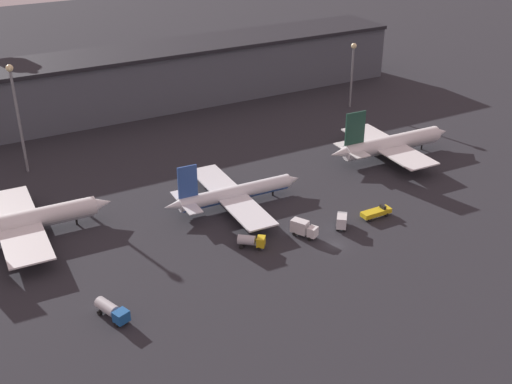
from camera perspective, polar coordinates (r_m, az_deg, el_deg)
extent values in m
plane|color=#26262B|center=(137.45, 7.02, -4.70)|extent=(600.00, 600.00, 0.00)
cube|color=#4C515B|center=(216.11, -8.70, 9.91)|extent=(170.77, 20.25, 18.07)
cube|color=black|center=(213.49, -8.88, 12.38)|extent=(170.77, 22.25, 1.20)
cylinder|color=white|center=(146.50, -19.83, -2.35)|extent=(30.44, 5.11, 4.08)
cylinder|color=#ADB2B7|center=(146.84, -19.78, -2.59)|extent=(28.90, 4.44, 3.47)
cone|color=white|center=(148.54, -13.65, -1.01)|extent=(5.02, 4.04, 3.87)
cube|color=white|center=(146.65, -20.37, -2.65)|extent=(10.17, 35.57, 0.36)
cylinder|color=gray|center=(156.08, -20.51, -1.39)|extent=(4.56, 2.39, 2.24)
cylinder|color=gray|center=(138.77, -19.30, -4.89)|extent=(4.56, 2.39, 2.24)
cylinder|color=black|center=(149.01, -15.66, -2.48)|extent=(0.50, 0.50, 1.83)
cylinder|color=black|center=(149.24, -20.32, -3.19)|extent=(0.50, 0.50, 1.83)
cylinder|color=black|center=(146.39, -20.12, -3.77)|extent=(0.50, 0.50, 1.83)
cylinder|color=white|center=(150.93, -1.81, -0.03)|extent=(28.41, 4.26, 3.29)
cylinder|color=#2D519E|center=(151.19, -1.80, -0.23)|extent=(26.98, 3.72, 2.80)
cone|color=white|center=(157.24, 3.19, 1.11)|extent=(4.06, 3.26, 3.13)
cone|color=white|center=(145.75, -7.25, -1.20)|extent=(5.03, 2.97, 2.80)
cube|color=#2D519E|center=(144.37, -6.10, 0.92)|extent=(4.62, 0.56, 7.67)
cube|color=white|center=(146.47, -6.21, -0.88)|extent=(3.71, 12.49, 0.24)
cube|color=white|center=(150.59, -2.29, -0.29)|extent=(8.42, 34.64, 0.36)
cylinder|color=gray|center=(159.28, -3.47, 0.84)|extent=(3.68, 1.93, 1.81)
cylinder|color=gray|center=(143.81, -0.35, -2.20)|extent=(3.68, 1.93, 1.81)
cylinder|color=black|center=(156.00, 1.50, -0.06)|extent=(0.50, 0.50, 1.48)
cylinder|color=black|center=(152.57, -2.49, -0.74)|extent=(0.50, 0.50, 1.48)
cylinder|color=black|center=(150.45, -2.06, -1.16)|extent=(0.50, 0.50, 1.48)
cylinder|color=white|center=(179.59, 12.02, 4.30)|extent=(30.65, 5.31, 4.28)
cylinder|color=#ADB2B7|center=(179.87, 12.00, 4.08)|extent=(29.10, 4.62, 3.64)
cone|color=white|center=(189.89, 15.97, 5.10)|extent=(5.27, 4.24, 4.06)
cone|color=white|center=(170.03, 7.57, 3.46)|extent=(6.54, 3.85, 3.64)
cube|color=#1E4738|center=(169.78, 8.81, 5.62)|extent=(6.00, 0.60, 8.87)
cube|color=white|center=(171.69, 8.50, 3.75)|extent=(4.66, 11.48, 0.24)
cube|color=white|center=(178.89, 11.62, 4.06)|extent=(10.48, 31.80, 0.36)
cylinder|color=gray|center=(186.32, 10.15, 4.67)|extent=(4.78, 2.51, 2.35)
cylinder|color=gray|center=(173.85, 13.57, 2.63)|extent=(4.78, 2.51, 2.35)
cylinder|color=black|center=(187.29, 14.51, 3.95)|extent=(0.50, 0.50, 1.92)
cylinder|color=black|center=(181.10, 11.21, 3.51)|extent=(0.50, 0.50, 1.92)
cylinder|color=black|center=(178.68, 11.87, 3.11)|extent=(0.50, 0.50, 1.92)
cube|color=white|center=(138.10, 5.06, -3.55)|extent=(2.73, 2.57, 2.17)
cube|color=silver|center=(139.18, 3.91, -3.07)|extent=(3.62, 4.23, 2.89)
cylinder|color=black|center=(139.48, 5.13, -3.86)|extent=(0.90, 1.05, 0.90)
cylinder|color=black|center=(138.25, 4.81, -4.16)|extent=(0.90, 1.05, 0.90)
cylinder|color=black|center=(140.97, 3.78, -3.44)|extent=(0.90, 1.05, 0.90)
cylinder|color=black|center=(139.75, 3.45, -3.73)|extent=(0.90, 1.05, 0.90)
cube|color=gold|center=(148.71, 10.63, -1.78)|extent=(7.42, 2.34, 1.10)
cube|color=black|center=(149.34, 11.21, -1.30)|extent=(0.70, 1.64, 0.80)
cylinder|color=black|center=(151.05, 11.10, -1.70)|extent=(0.90, 0.58, 0.90)
cylinder|color=black|center=(149.91, 11.52, -1.98)|extent=(0.90, 0.58, 0.90)
cylinder|color=black|center=(148.33, 9.67, -2.14)|extent=(0.90, 0.58, 0.90)
cylinder|color=black|center=(147.16, 10.09, -2.43)|extent=(0.90, 0.58, 0.90)
cube|color=#195199|center=(116.27, -11.89, -10.77)|extent=(3.04, 2.84, 2.07)
cylinder|color=#B7B7BC|center=(118.88, -13.09, -9.92)|extent=(3.68, 5.19, 2.19)
cylinder|color=black|center=(117.67, -11.56, -11.01)|extent=(0.89, 1.06, 0.90)
cylinder|color=black|center=(116.85, -12.28, -11.41)|extent=(0.89, 1.06, 0.90)
cylinder|color=black|center=(120.91, -13.02, -10.01)|extent=(0.89, 1.06, 0.90)
cylinder|color=black|center=(120.11, -13.73, -10.39)|extent=(0.89, 1.06, 0.90)
cube|color=gold|center=(134.41, 0.44, -4.41)|extent=(2.72, 2.81, 1.98)
cylinder|color=#B7B7BC|center=(134.87, -0.85, -4.28)|extent=(4.13, 3.91, 2.05)
cylinder|color=black|center=(135.83, 0.41, -4.67)|extent=(1.06, 1.01, 0.90)
cylinder|color=black|center=(134.40, 0.28, -5.05)|extent=(1.06, 1.01, 0.90)
cylinder|color=black|center=(136.42, -1.16, -4.52)|extent=(1.06, 1.01, 0.90)
cylinder|color=black|center=(135.00, -1.30, -4.90)|extent=(1.06, 1.01, 0.90)
cube|color=#9EA3A8|center=(144.79, 7.66, -2.21)|extent=(2.58, 2.47, 1.89)
cube|color=silver|center=(142.34, 7.62, -2.61)|extent=(3.55, 3.69, 2.51)
cylinder|color=black|center=(145.27, 7.32, -2.63)|extent=(0.98, 1.04, 0.90)
cylinder|color=black|center=(145.25, 7.94, -2.68)|extent=(0.98, 1.04, 0.90)
cylinder|color=black|center=(142.56, 7.25, -3.24)|extent=(0.98, 1.04, 0.90)
cylinder|color=black|center=(142.54, 7.89, -3.29)|extent=(0.98, 1.04, 0.90)
cylinder|color=slate|center=(173.74, -20.29, 5.78)|extent=(0.70, 0.70, 27.22)
sphere|color=beige|center=(169.48, -21.06, 10.24)|extent=(1.80, 1.80, 1.80)
cylinder|color=slate|center=(214.29, 8.50, 10.01)|extent=(0.70, 0.70, 19.75)
sphere|color=beige|center=(211.49, 8.70, 12.72)|extent=(1.80, 1.80, 1.80)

